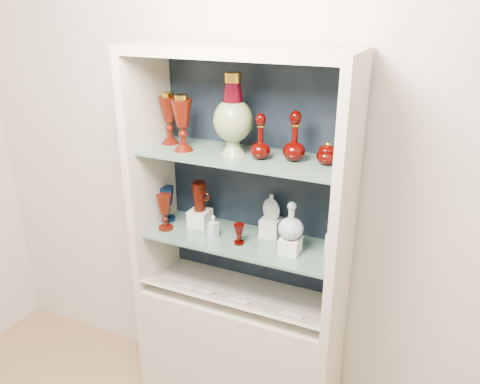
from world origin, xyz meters
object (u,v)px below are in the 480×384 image
at_px(cameo_medallion, 338,221).
at_px(ruby_pitcher, 199,196).
at_px(enamel_urn, 233,115).
at_px(lidded_bowl, 327,153).
at_px(ruby_goblet_tall, 165,212).
at_px(clear_square_bottle, 213,226).
at_px(cobalt_goblet, 167,203).
at_px(ruby_decanter_a, 261,134).
at_px(clear_round_decanter, 291,221).
at_px(pedestal_lamp_right, 169,118).
at_px(flat_flask, 271,206).
at_px(ruby_decanter_b, 295,135).
at_px(pedestal_lamp_left, 182,123).
at_px(ruby_goblet_small, 239,234).

bearing_deg(cameo_medallion, ruby_pitcher, 157.91).
bearing_deg(enamel_urn, lidded_bowl, 4.53).
distance_m(ruby_pitcher, cameo_medallion, 0.70).
xyz_separation_m(lidded_bowl, ruby_goblet_tall, (-0.77, -0.09, -0.38)).
distance_m(ruby_goblet_tall, clear_square_bottle, 0.26).
xyz_separation_m(lidded_bowl, cobalt_goblet, (-0.82, 0.01, -0.38)).
relative_size(enamel_urn, ruby_decanter_a, 1.59).
distance_m(clear_square_bottle, clear_round_decanter, 0.40).
bearing_deg(cobalt_goblet, pedestal_lamp_right, -9.57).
bearing_deg(enamel_urn, flat_flask, 31.31).
height_order(cobalt_goblet, flat_flask, flat_flask).
relative_size(ruby_decanter_b, ruby_pitcher, 1.53).
distance_m(pedestal_lamp_left, clear_round_decanter, 0.66).
relative_size(pedestal_lamp_left, ruby_pitcher, 1.70).
height_order(lidded_bowl, clear_round_decanter, lidded_bowl).
bearing_deg(pedestal_lamp_left, cobalt_goblet, 153.34).
distance_m(clear_square_bottle, flat_flask, 0.29).
relative_size(ruby_goblet_tall, clear_square_bottle, 1.56).
bearing_deg(cameo_medallion, lidded_bowl, 177.47).
height_order(pedestal_lamp_right, lidded_bowl, pedestal_lamp_right).
distance_m(enamel_urn, ruby_decanter_b, 0.29).
relative_size(ruby_decanter_a, lidded_bowl, 2.23).
xyz_separation_m(ruby_goblet_small, ruby_pitcher, (-0.27, 0.10, 0.11)).
height_order(ruby_pitcher, cameo_medallion, ruby_pitcher).
relative_size(ruby_pitcher, clear_round_decanter, 0.89).
bearing_deg(flat_flask, ruby_pitcher, -163.83).
bearing_deg(ruby_goblet_tall, enamel_urn, 8.93).
xyz_separation_m(pedestal_lamp_left, lidded_bowl, (0.65, 0.07, -0.08)).
bearing_deg(enamel_urn, cobalt_goblet, 173.80).
bearing_deg(cameo_medallion, enamel_urn, 164.74).
bearing_deg(flat_flask, cobalt_goblet, -164.03).
height_order(lidded_bowl, ruby_pitcher, lidded_bowl).
bearing_deg(cameo_medallion, cobalt_goblet, 158.96).
height_order(ruby_pitcher, clear_round_decanter, clear_round_decanter).
xyz_separation_m(ruby_decanter_a, ruby_goblet_small, (-0.09, -0.03, -0.48)).
bearing_deg(lidded_bowl, pedestal_lamp_left, -173.67).
xyz_separation_m(pedestal_lamp_left, ruby_goblet_tall, (-0.12, -0.02, -0.46)).
height_order(ruby_pitcher, clear_square_bottle, ruby_pitcher).
bearing_deg(lidded_bowl, ruby_goblet_tall, -173.45).
relative_size(enamel_urn, flat_flask, 2.77).
bearing_deg(ruby_goblet_small, flat_flask, 53.19).
relative_size(cobalt_goblet, cameo_medallion, 1.54).
distance_m(lidded_bowl, clear_round_decanter, 0.34).
relative_size(pedestal_lamp_left, pedestal_lamp_right, 1.04).
distance_m(pedestal_lamp_right, clear_round_decanter, 0.76).
relative_size(pedestal_lamp_right, ruby_pitcher, 1.62).
bearing_deg(pedestal_lamp_right, ruby_decanter_b, -1.10).
height_order(ruby_goblet_tall, cameo_medallion, cameo_medallion).
xyz_separation_m(cobalt_goblet, flat_flask, (0.55, 0.05, 0.06)).
height_order(ruby_goblet_small, flat_flask, flat_flask).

